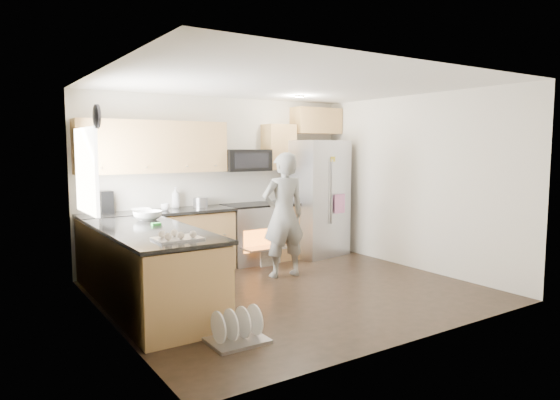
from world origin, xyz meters
TOP-DOWN VIEW (x-y plane):
  - ground at (0.00, 0.00)m, footprint 4.50×4.50m
  - room_shell at (-0.04, 0.02)m, footprint 4.54×4.04m
  - back_cabinet_run at (-0.58, 1.75)m, footprint 4.45×0.64m
  - peninsula at (-1.75, 0.25)m, footprint 0.96×2.36m
  - stove_range at (0.35, 1.69)m, footprint 0.76×0.97m
  - refrigerator at (1.58, 1.57)m, footprint 1.06×0.89m
  - person at (0.32, 0.66)m, footprint 0.69×0.50m
  - dish_rack at (-1.39, -1.11)m, footprint 0.54×0.43m

SIDE VIEW (x-z plane):
  - ground at x=0.00m, z-range 0.00..0.00m
  - dish_rack at x=-1.39m, z-range -0.08..0.25m
  - peninsula at x=-1.75m, z-range -0.05..0.98m
  - stove_range at x=0.35m, z-range -0.22..1.57m
  - person at x=0.32m, z-range 0.00..1.75m
  - back_cabinet_run at x=-0.58m, z-range -0.29..2.21m
  - refrigerator at x=1.58m, z-range 0.00..1.94m
  - room_shell at x=-0.04m, z-range 0.36..2.98m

